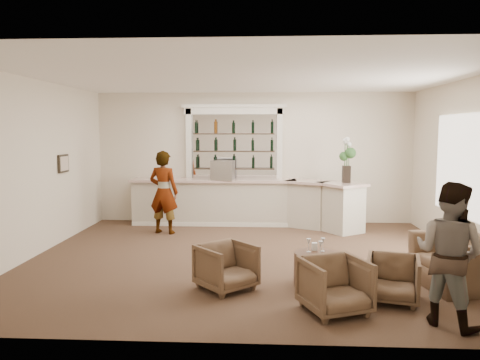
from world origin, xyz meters
The scene contains 19 objects.
ground centered at (0.00, 0.00, 0.00)m, with size 8.00×8.00×0.00m, color brown.
room_shell centered at (0.16, 0.71, 2.34)m, with size 8.04×7.02×3.32m.
bar_counter centered at (-0.16, 3.00, 0.57)m, with size 5.72×1.80×1.14m.
back_bar_alcove centered at (-0.50, 3.41, 2.03)m, with size 2.64×0.25×3.00m.
cocktail_table centered at (1.07, -1.46, 0.25)m, with size 0.68×0.68×0.50m, color #472D1E.
sommelier centered at (-2.01, 2.00, 0.95)m, with size 0.69×0.45×1.89m, color gray.
guest centered at (2.49, -2.84, 0.87)m, with size 0.85×0.66×1.74m, color gray.
armchair_left centered at (-0.28, -1.73, 0.34)m, with size 0.73×0.75×0.68m, color brown.
armchair_center centered at (1.19, -2.54, 0.36)m, with size 0.76×0.78×0.71m, color brown.
armchair_right centered at (2.04, -2.11, 0.32)m, with size 0.68×0.70×0.64m, color brown.
armchair_far centered at (3.18, -1.46, 0.38)m, with size 1.17×1.03×0.76m, color brown.
espresso_machine centered at (-0.75, 2.93, 1.38)m, with size 0.54×0.45×0.47m, color silver.
flower_vase centered at (2.17, 2.45, 1.73)m, with size 0.28×0.28×1.04m.
wine_glass_bar_left centered at (-0.58, 3.02, 1.25)m, with size 0.07×0.07×0.21m, color white, non-canonical shape.
wine_glass_bar_right centered at (-0.56, 3.00, 1.25)m, with size 0.07×0.07×0.21m, color white, non-canonical shape.
wine_glass_tbl_a centered at (0.95, -1.43, 0.60)m, with size 0.07×0.07×0.21m, color white, non-canonical shape.
wine_glass_tbl_b centered at (1.17, -1.38, 0.60)m, with size 0.07×0.07×0.21m, color white, non-canonical shape.
wine_glass_tbl_c centered at (1.11, -1.59, 0.60)m, with size 0.07×0.07×0.21m, color white, non-canonical shape.
napkin_holder centered at (1.05, -1.32, 0.56)m, with size 0.08×0.08×0.12m, color white.
Camera 1 is at (0.28, -8.43, 2.33)m, focal length 35.00 mm.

